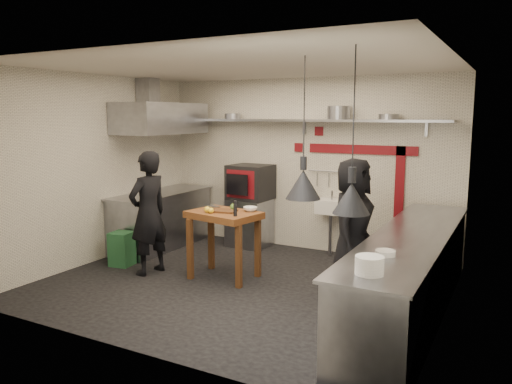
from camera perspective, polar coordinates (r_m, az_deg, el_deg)
The scene contains 47 objects.
floor at distance 6.67m, azimuth -1.73°, elevation -10.53°, with size 5.00×5.00×0.00m, color black.
ceiling at distance 6.32m, azimuth -1.85°, elevation 14.19°, with size 5.00×5.00×0.00m, color silver.
wall_back at distance 8.22m, azimuth 5.56°, elevation 3.13°, with size 5.00×0.04×2.80m, color beige.
wall_front at distance 4.66m, azimuth -14.79°, elevation -1.44°, with size 5.00×0.04×2.80m, color beige.
wall_left at distance 7.89m, azimuth -17.74°, elevation 2.52°, with size 0.04×4.20×2.80m, color beige.
wall_right at distance 5.54m, azimuth 21.21°, elevation -0.15°, with size 0.04×4.20×2.80m, color beige.
red_band_horiz at distance 7.86m, azimuth 11.95°, elevation 4.77°, with size 1.70×0.02×0.14m, color maroon.
red_band_vert at distance 7.76m, azimuth 16.10°, elevation 1.01°, with size 0.14×0.02×1.10m, color maroon.
red_tile_a at distance 8.07m, azimuth 7.21°, elevation 6.91°, with size 0.14×0.02×0.14m, color maroon.
red_tile_b at distance 8.21m, azimuth 4.89°, elevation 5.10°, with size 0.14×0.02×0.14m, color maroon.
back_shelf at distance 8.01m, azimuth 5.13°, elevation 8.15°, with size 4.60×0.34×0.04m, color gray.
shelf_bracket_left at distance 9.06m, azimuth -5.72°, elevation 7.58°, with size 0.04×0.06×0.24m, color gray.
shelf_bracket_mid at distance 8.15m, azimuth 5.54°, elevation 7.45°, with size 0.04×0.06×0.24m, color gray.
shelf_bracket_right at distance 7.62m, azimuth 18.93°, elevation 6.93°, with size 0.04×0.06×0.24m, color gray.
pan_far_left at distance 8.58m, azimuth -2.68°, elevation 8.65°, with size 0.27×0.27×0.09m, color gray.
pan_mid_left at distance 8.59m, azimuth -2.74°, elevation 8.58°, with size 0.22×0.22×0.07m, color gray.
stock_pot at distance 7.79m, azimuth 9.43°, elevation 8.93°, with size 0.35×0.35×0.20m, color gray.
pan_right at distance 7.58m, azimuth 14.92°, elevation 8.31°, with size 0.29×0.29×0.08m, color gray.
oven_stand at distance 8.47m, azimuth -0.75°, elevation -3.51°, with size 0.64×0.58×0.80m, color gray.
combi_oven at distance 8.36m, azimuth -0.59°, elevation 1.13°, with size 0.66×0.62×0.58m, color black.
oven_door at distance 8.12m, azimuth -1.75°, elevation 0.90°, with size 0.53×0.03×0.46m, color maroon.
oven_glass at distance 8.07m, azimuth -2.18°, elevation 0.84°, with size 0.40×0.02×0.34m, color black.
hand_sink at distance 7.94m, azimuth 8.65°, elevation -1.65°, with size 0.46×0.34×0.22m, color white.
sink_tap at distance 7.91m, azimuth 8.68°, elevation -0.36°, with size 0.03×0.03×0.14m, color gray.
sink_drain at distance 7.99m, azimuth 8.48°, elevation -4.80°, with size 0.06×0.06×0.66m, color gray.
utensil_rail at distance 7.99m, azimuth 9.08°, elevation 2.33°, with size 0.02×0.02×0.90m, color gray.
counter_right at distance 5.81m, azimuth 17.22°, elevation -9.19°, with size 0.70×3.80×0.90m, color gray.
counter_right_top at distance 5.69m, azimuth 17.43°, elevation -4.73°, with size 0.76×3.90×0.03m, color gray.
plate_stack at distance 4.16m, azimuth 12.84°, elevation -8.18°, with size 0.23×0.23×0.15m, color white.
small_bowl_right at distance 4.75m, azimuth 14.57°, elevation -6.76°, with size 0.18×0.18×0.05m, color white.
counter_left at distance 8.56m, azimuth -10.76°, elevation -3.19°, with size 0.70×1.90×0.90m, color gray.
counter_left_top at distance 8.48m, azimuth -10.85°, elevation -0.12°, with size 0.76×2.00×0.03m, color gray.
extractor_hood at distance 8.35m, azimuth -10.83°, elevation 8.26°, with size 0.78×1.60×0.50m, color gray.
hood_duct at distance 8.52m, azimuth -12.24°, elevation 10.92°, with size 0.28×0.28×0.50m, color gray.
green_bin at distance 7.67m, azimuth -15.08°, elevation -6.29°, with size 0.30×0.30×0.50m, color #235F35.
prep_table at distance 6.82m, azimuth -3.67°, elevation -6.05°, with size 0.92×0.64×0.92m, color brown, non-canonical shape.
cutting_board at distance 6.70m, azimuth -3.76°, elevation -2.17°, with size 0.34×0.24×0.03m, color #532F17.
pepper_mill at distance 6.39m, azimuth -2.39°, elevation -1.89°, with size 0.05×0.05×0.20m, color black.
lemon_a at distance 6.67m, azimuth -5.60°, elevation -2.01°, with size 0.08×0.08×0.08m, color yellow.
lemon_b at distance 6.61m, azimuth -5.17°, elevation -2.12°, with size 0.08×0.08×0.08m, color yellow.
veg_ball at distance 6.77m, azimuth -2.58°, elevation -1.72°, with size 0.10×0.10×0.10m, color #578531.
steel_tray at distance 6.97m, azimuth -4.96°, elevation -1.73°, with size 0.17×0.12×0.03m, color gray.
bowl at distance 6.73m, azimuth -0.66°, elevation -1.95°, with size 0.19×0.19×0.06m, color white.
heat_lamp_near at distance 5.20m, azimuth 5.50°, elevation 7.22°, with size 0.37×0.37×1.47m, color black, non-canonical shape.
heat_lamp_far at distance 4.46m, azimuth 11.07°, elevation 6.84°, with size 0.34×0.34×1.47m, color black, non-canonical shape.
chef_left at distance 7.07m, azimuth -12.20°, elevation -2.36°, with size 0.63×0.41×1.72m, color black.
chef_right at distance 6.46m, azimuth 10.97°, elevation -3.60°, with size 0.82×0.53×1.67m, color black.
Camera 1 is at (3.14, -5.45, 2.20)m, focal length 35.00 mm.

